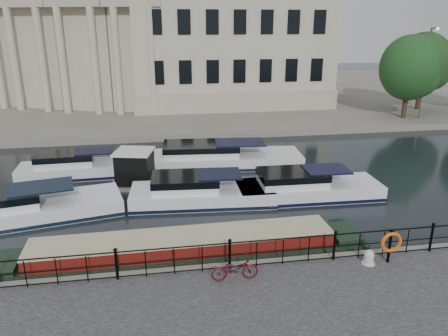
{
  "coord_description": "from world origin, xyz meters",
  "views": [
    {
      "loc": [
        -2.49,
        -15.95,
        9.15
      ],
      "look_at": [
        0.5,
        2.0,
        3.0
      ],
      "focal_mm": 35.0,
      "sensor_mm": 36.0,
      "label": 1
    }
  ],
  "objects_px": {
    "narrowboat": "(185,254)",
    "harbour_hut": "(135,170)",
    "bicycle": "(235,269)",
    "mooring_bollard": "(369,257)",
    "life_ring_post": "(391,243)"
  },
  "relations": [
    {
      "from": "harbour_hut",
      "to": "mooring_bollard",
      "type": "bearing_deg",
      "value": -38.38
    },
    {
      "from": "narrowboat",
      "to": "harbour_hut",
      "type": "xyz_separation_m",
      "value": [
        -2.13,
        9.13,
        0.59
      ]
    },
    {
      "from": "bicycle",
      "to": "life_ring_post",
      "type": "relative_size",
      "value": 1.23
    },
    {
      "from": "narrowboat",
      "to": "harbour_hut",
      "type": "height_order",
      "value": "harbour_hut"
    },
    {
      "from": "mooring_bollard",
      "to": "narrowboat",
      "type": "distance_m",
      "value": 7.05
    },
    {
      "from": "narrowboat",
      "to": "harbour_hut",
      "type": "relative_size",
      "value": 4.47
    },
    {
      "from": "mooring_bollard",
      "to": "life_ring_post",
      "type": "relative_size",
      "value": 0.42
    },
    {
      "from": "life_ring_post",
      "to": "harbour_hut",
      "type": "distance_m",
      "value": 14.87
    },
    {
      "from": "bicycle",
      "to": "narrowboat",
      "type": "height_order",
      "value": "bicycle"
    },
    {
      "from": "life_ring_post",
      "to": "narrowboat",
      "type": "height_order",
      "value": "life_ring_post"
    },
    {
      "from": "harbour_hut",
      "to": "narrowboat",
      "type": "bearing_deg",
      "value": -63.3
    },
    {
      "from": "mooring_bollard",
      "to": "bicycle",
      "type": "bearing_deg",
      "value": -177.45
    },
    {
      "from": "life_ring_post",
      "to": "harbour_hut",
      "type": "height_order",
      "value": "harbour_hut"
    },
    {
      "from": "mooring_bollard",
      "to": "narrowboat",
      "type": "xyz_separation_m",
      "value": [
        -6.7,
        2.15,
        -0.45
      ]
    },
    {
      "from": "narrowboat",
      "to": "harbour_hut",
      "type": "distance_m",
      "value": 9.39
    }
  ]
}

